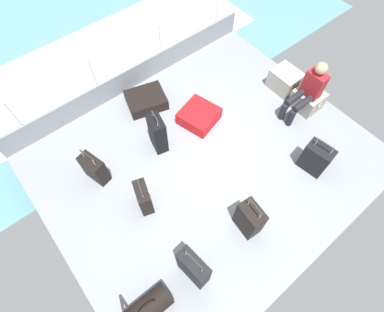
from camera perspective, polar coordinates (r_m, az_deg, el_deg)
The scene contains 16 objects.
ground_plane at distance 5.07m, azimuth 2.77°, elevation -0.82°, with size 4.40×5.20×0.06m, color gray.
gunwale_port at distance 5.99m, azimuth -11.19°, elevation 14.60°, with size 0.06×5.20×0.45m, color gray.
railing_port at distance 5.62m, azimuth -12.19°, elevation 18.58°, with size 0.04×4.20×1.02m.
sea_wake at distance 7.36m, azimuth -16.75°, elevation 17.25°, with size 12.00×12.00×0.01m.
cargo_crate_0 at distance 6.12m, azimuth 17.22°, elevation 13.61°, with size 0.55×0.45×0.39m.
cargo_crate_1 at distance 5.94m, azimuth 21.05°, elevation 10.01°, with size 0.52×0.45×0.36m.
passenger_seated at distance 5.57m, azimuth 21.11°, elevation 11.62°, with size 0.34×0.66×1.06m.
suitcase_0 at distance 5.70m, azimuth -8.70°, elevation 10.46°, with size 0.74×0.82×0.22m.
suitcase_1 at distance 5.11m, azimuth 22.42°, elevation -0.41°, with size 0.45×0.31×0.71m.
suitcase_2 at distance 4.92m, azimuth -6.53°, elevation 4.21°, with size 0.38×0.28×0.83m.
suitcase_3 at distance 4.36m, azimuth 10.83°, elevation -11.66°, with size 0.40×0.27×0.82m.
suitcase_4 at distance 4.09m, azimuth 0.30°, elevation -20.49°, with size 0.46×0.23×0.88m.
suitcase_5 at distance 4.89m, azimuth -18.01°, elevation -2.31°, with size 0.43×0.30×0.70m.
suitcase_6 at distance 5.39m, azimuth 1.32°, elevation 7.61°, with size 0.73×0.74×0.25m.
suitcase_7 at distance 4.51m, azimuth -9.17°, elevation -7.78°, with size 0.41×0.29×0.64m.
duffel_bag at distance 4.26m, azimuth -8.36°, elevation -26.66°, with size 0.32×0.62×0.45m.
Camera 1 is at (1.77, -1.76, 4.38)m, focal length 28.09 mm.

